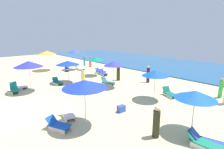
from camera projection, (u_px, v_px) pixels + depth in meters
The scene contains 32 objects.
ground_plane at pixel (11, 111), 11.72m from camera, with size 60.00×60.00×0.00m, color beige.
ocean at pixel (181, 66), 26.83m from camera, with size 60.00×14.00×0.12m, color #235B8F.
umbrella_0 at pixel (114, 64), 16.34m from camera, with size 1.85×1.85×2.47m.
lounge_chair_0_0 at pixel (108, 82), 17.62m from camera, with size 1.47×0.97×0.74m.
umbrella_1 at pixel (47, 53), 23.81m from camera, with size 2.41×2.41×2.63m.
umbrella_2 at pixel (195, 95), 8.82m from camera, with size 2.03×2.03×2.23m.
lounge_chair_2_0 at pixel (206, 141), 8.05m from camera, with size 1.54×0.95×0.69m.
lounge_chair_2_1 at pixel (205, 143), 7.85m from camera, with size 1.56×0.66×0.69m.
umbrella_3 at pixel (28, 64), 15.13m from camera, with size 2.35×2.35×2.68m.
lounge_chair_3_0 at pixel (21, 85), 16.57m from camera, with size 1.48×0.77×0.72m.
lounge_chair_3_1 at pixel (14, 89), 15.31m from camera, with size 1.58×0.77×0.80m.
umbrella_4 at pixel (84, 84), 9.44m from camera, with size 2.38×2.38×2.58m.
lounge_chair_4_0 at pixel (58, 125), 9.45m from camera, with size 1.41×1.05×0.66m.
lounge_chair_4_1 at pixel (68, 114), 10.76m from camera, with size 1.36×0.88×0.69m.
umbrella_5 at pixel (155, 73), 13.32m from camera, with size 2.01×2.01×2.29m.
lounge_chair_5_0 at pixel (170, 93), 14.43m from camera, with size 1.48×1.10×0.67m.
umbrella_6 at pixel (68, 63), 17.98m from camera, with size 2.35×2.35×2.25m.
lounge_chair_6_0 at pixel (57, 82), 17.76m from camera, with size 1.26×0.64×0.65m.
umbrella_7 at pixel (75, 51), 24.30m from camera, with size 2.02×2.02×2.76m.
lounge_chair_7_0 at pixel (80, 68), 24.41m from camera, with size 1.49×0.71×0.72m.
lounge_chair_7_1 at pixel (67, 69), 23.86m from camera, with size 1.42×1.07×0.69m.
umbrella_8 at pixel (96, 59), 20.96m from camera, with size 1.88×1.88×2.25m.
lounge_chair_8_0 at pixel (100, 71), 22.50m from camera, with size 1.42×0.97×0.65m.
lounge_chair_8_1 at pixel (103, 73), 21.59m from camera, with size 1.43×0.83×0.68m.
beachgoer_0 at pixel (90, 62), 26.56m from camera, with size 0.49×0.49×1.55m.
beachgoer_1 at pixel (83, 78), 17.31m from camera, with size 0.49×0.49×1.53m.
beachgoer_3 at pixel (148, 75), 18.29m from camera, with size 0.45×0.45×1.73m.
beachgoer_4 at pixel (221, 89), 13.97m from camera, with size 0.32×0.32×1.58m.
beachgoer_5 at pixel (156, 122), 8.66m from camera, with size 0.48×0.48×1.64m.
beachgoer_6 at pixel (118, 73), 19.09m from camera, with size 0.51×0.51×1.64m.
beachgoer_7 at pixel (84, 61), 27.46m from camera, with size 0.38×0.38×1.59m.
cooler_box_0 at pixel (121, 109), 11.58m from camera, with size 0.51×0.33×0.42m, color #344EB6.
Camera 1 is at (12.48, -2.46, 5.01)m, focal length 28.78 mm.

